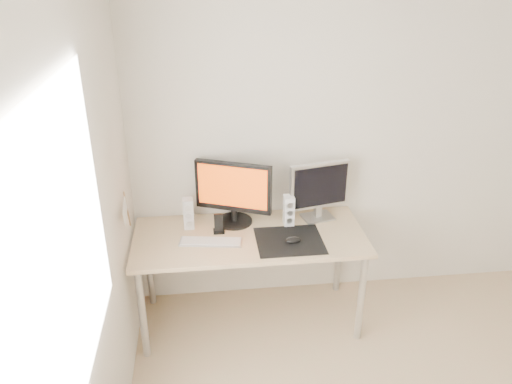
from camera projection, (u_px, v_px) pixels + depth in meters
wall_back at (370, 141)px, 3.65m from camera, size 3.50×0.00×3.50m
wall_left at (73, 312)px, 1.90m from camera, size 0.00×3.50×3.50m
window_pane at (65, 256)px, 1.79m from camera, size 0.00×1.30×1.30m
mousepad at (289, 241)px, 3.38m from camera, size 0.45×0.40×0.00m
mouse at (293, 240)px, 3.34m from camera, size 0.10×0.06×0.04m
desk at (250, 245)px, 3.48m from camera, size 1.60×0.70×0.73m
main_monitor at (233, 191)px, 3.50m from camera, size 0.53×0.34×0.47m
second_monitor at (319, 188)px, 3.57m from camera, size 0.45×0.20×0.43m
speaker_left at (189, 213)px, 3.50m from camera, size 0.07×0.09×0.22m
speaker_right at (289, 211)px, 3.54m from camera, size 0.07×0.09×0.22m
keyboard at (211, 242)px, 3.35m from camera, size 0.43×0.18×0.02m
phone_dock at (219, 227)px, 3.46m from camera, size 0.08×0.07×0.14m
pennant at (126, 210)px, 3.10m from camera, size 0.01×0.23×0.29m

